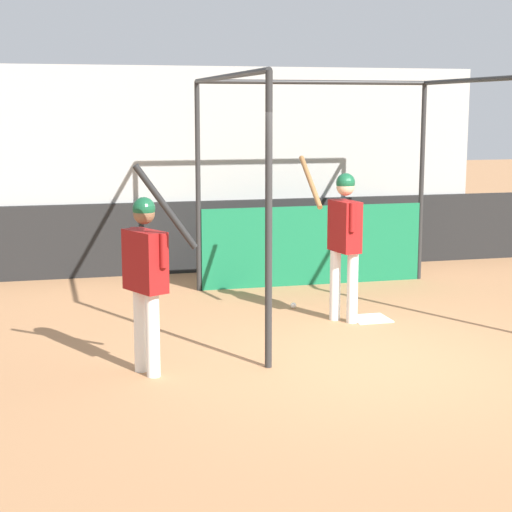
% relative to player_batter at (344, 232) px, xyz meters
% --- Properties ---
extents(ground_plane, '(60.00, 60.00, 0.00)m').
position_rel_player_batter_xyz_m(ground_plane, '(-0.33, -1.70, -1.08)').
color(ground_plane, '#A8754C').
extents(outfield_wall, '(24.00, 0.12, 1.11)m').
position_rel_player_batter_xyz_m(outfield_wall, '(-0.33, 3.50, -0.53)').
color(outfield_wall, black).
rests_on(outfield_wall, ground).
extents(bleacher_section, '(7.60, 4.00, 3.19)m').
position_rel_player_batter_xyz_m(bleacher_section, '(-0.33, 5.56, 0.50)').
color(bleacher_section, '#9E9E99').
rests_on(bleacher_section, ground).
extents(batting_cage, '(3.42, 3.79, 2.92)m').
position_rel_player_batter_xyz_m(batting_cage, '(0.33, 1.39, 0.19)').
color(batting_cage, '#282828').
rests_on(batting_cage, ground).
extents(home_plate, '(0.44, 0.44, 0.02)m').
position_rel_player_batter_xyz_m(home_plate, '(0.36, -0.01, -1.08)').
color(home_plate, white).
rests_on(home_plate, ground).
extents(player_batter, '(0.55, 0.89, 1.96)m').
position_rel_player_batter_xyz_m(player_batter, '(0.00, 0.00, 0.00)').
color(player_batter, white).
rests_on(player_batter, ground).
extents(player_waiting, '(0.65, 0.68, 2.05)m').
position_rel_player_batter_xyz_m(player_waiting, '(-2.53, -1.49, -0.04)').
color(player_waiting, white).
rests_on(player_waiting, ground).
extents(baseball, '(0.07, 0.07, 0.07)m').
position_rel_player_batter_xyz_m(baseball, '(-0.38, 0.78, -1.05)').
color(baseball, white).
rests_on(baseball, ground).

